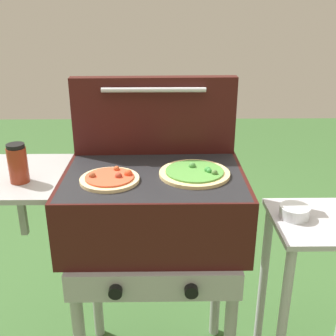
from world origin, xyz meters
name	(u,v)px	position (x,y,z in m)	size (l,w,h in m)	color
grill	(150,210)	(-0.01, 0.00, 0.76)	(0.96, 0.53, 0.90)	#38110F
grill_lid_open	(154,116)	(0.00, 0.21, 1.05)	(0.63, 0.09, 0.30)	#38110F
pizza_pepperoni	(110,178)	(-0.15, -0.06, 0.91)	(0.20, 0.20, 0.04)	beige
pizza_veggie	(195,173)	(0.14, -0.02, 0.91)	(0.25, 0.25, 0.03)	#E0C17F
sauce_jar	(18,163)	(-0.45, -0.07, 0.97)	(0.06, 0.06, 0.13)	maroon
prep_table	(325,264)	(0.66, 0.00, 0.51)	(0.44, 0.36, 0.71)	#B2B2B7
topping_bowl_near	(294,212)	(0.52, 0.02, 0.73)	(0.11, 0.11, 0.04)	silver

